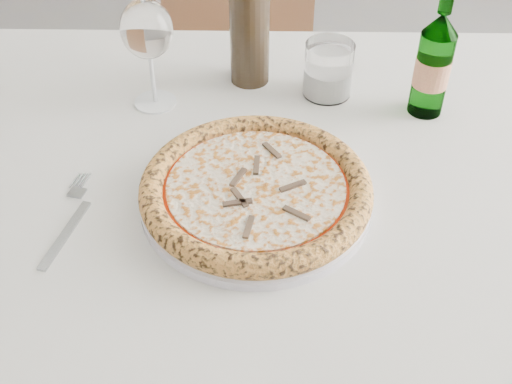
% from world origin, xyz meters
% --- Properties ---
extents(floor, '(5.00, 6.00, 0.02)m').
position_xyz_m(floor, '(0.00, 0.00, -0.01)').
color(floor, slate).
rests_on(floor, ground).
extents(dining_table, '(1.43, 0.88, 0.76)m').
position_xyz_m(dining_table, '(-0.13, -0.23, 0.66)').
color(dining_table, brown).
rests_on(dining_table, floor).
extents(chair_far, '(0.46, 0.46, 0.93)m').
position_xyz_m(chair_far, '(-0.15, 0.55, 0.53)').
color(chair_far, brown).
rests_on(chair_far, floor).
extents(plate, '(0.33, 0.33, 0.02)m').
position_xyz_m(plate, '(-0.13, -0.33, 0.76)').
color(plate, white).
rests_on(plate, dining_table).
extents(pizza, '(0.33, 0.33, 0.03)m').
position_xyz_m(pizza, '(-0.13, -0.33, 0.78)').
color(pizza, tan).
rests_on(pizza, plate).
extents(fork, '(0.05, 0.19, 0.00)m').
position_xyz_m(fork, '(-0.39, -0.37, 0.76)').
color(fork, '#999FA8').
rests_on(fork, dining_table).
extents(wine_glass, '(0.08, 0.08, 0.19)m').
position_xyz_m(wine_glass, '(-0.30, -0.08, 0.89)').
color(wine_glass, white).
rests_on(wine_glass, dining_table).
extents(tumbler, '(0.08, 0.08, 0.09)m').
position_xyz_m(tumbler, '(-0.00, -0.05, 0.80)').
color(tumbler, white).
rests_on(tumbler, dining_table).
extents(beer_bottle, '(0.06, 0.06, 0.22)m').
position_xyz_m(beer_bottle, '(0.16, -0.11, 0.84)').
color(beer_bottle, '#368B33').
rests_on(beer_bottle, dining_table).
extents(wine_bottle, '(0.07, 0.07, 0.28)m').
position_xyz_m(wine_bottle, '(-0.14, -0.00, 0.88)').
color(wine_bottle, black).
rests_on(wine_bottle, dining_table).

